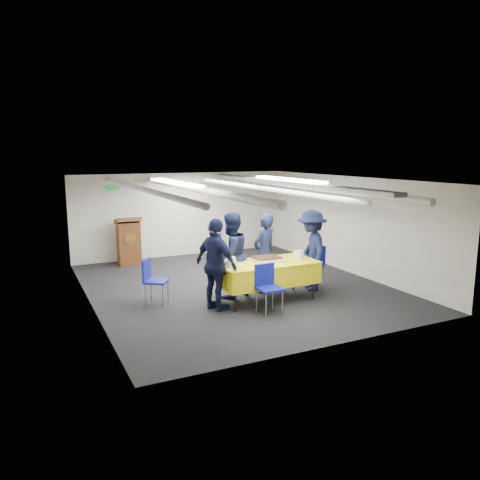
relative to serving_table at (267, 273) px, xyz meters
name	(u,v)px	position (x,y,z in m)	size (l,w,h in m)	color
ground	(235,286)	(-0.14, 1.15, -0.56)	(7.00, 7.00, 0.00)	black
room_shell	(231,201)	(-0.05, 1.56, 1.25)	(6.00, 7.00, 2.30)	silver
serving_table	(267,273)	(0.00, 0.00, 0.00)	(1.93, 0.96, 0.77)	black
sheet_cake	(267,259)	(0.03, 0.08, 0.26)	(0.53, 0.41, 0.09)	white
plate_stack_left	(231,262)	(-0.79, -0.05, 0.29)	(0.20, 0.20, 0.18)	white
plate_stack_right	(299,255)	(0.69, -0.05, 0.29)	(0.23, 0.23, 0.17)	white
podium	(129,241)	(-1.74, 4.20, 0.05)	(0.62, 0.53, 1.25)	brown
chair_near	(267,283)	(-0.31, -0.57, -0.03)	(0.43, 0.43, 0.87)	gray
chair_right	(315,262)	(1.43, 0.44, -0.03)	(0.59, 0.59, 0.87)	gray
chair_left	(152,277)	(-2.06, 0.77, -0.03)	(0.58, 0.58, 0.87)	gray
sailor_a	(264,253)	(0.23, 0.53, 0.26)	(0.60, 0.39, 1.64)	black
sailor_b	(231,255)	(-0.54, 0.51, 0.29)	(0.83, 0.65, 1.71)	black
sailor_c	(216,265)	(-1.09, -0.07, 0.29)	(0.99, 0.41, 1.69)	black
sailor_d	(311,250)	(1.20, 0.26, 0.29)	(1.09, 0.63, 1.69)	black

